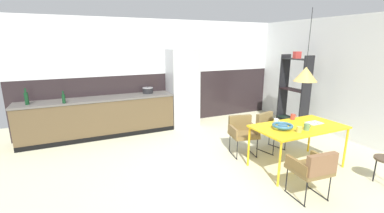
# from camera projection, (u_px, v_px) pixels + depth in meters

# --- Properties ---
(ground_plane) EXTENTS (8.98, 8.98, 0.00)m
(ground_plane) POSITION_uv_depth(u_px,v_px,m) (227.00, 178.00, 4.15)
(ground_plane) COLOR beige
(back_wall_splashback_dark) EXTENTS (6.91, 0.12, 1.35)m
(back_wall_splashback_dark) POSITION_uv_depth(u_px,v_px,m) (162.00, 99.00, 6.86)
(back_wall_splashback_dark) COLOR black
(back_wall_splashback_dark) RESTS_ON ground
(back_wall_panel_upper) EXTENTS (6.91, 0.12, 1.35)m
(back_wall_panel_upper) POSITION_uv_depth(u_px,v_px,m) (161.00, 47.00, 6.54)
(back_wall_panel_upper) COLOR silver
(back_wall_panel_upper) RESTS_ON back_wall_splashback_dark
(side_wall_right) EXTENTS (0.12, 6.64, 2.69)m
(side_wall_right) POSITION_uv_depth(u_px,v_px,m) (373.00, 82.00, 5.21)
(side_wall_right) COLOR silver
(side_wall_right) RESTS_ON ground
(kitchen_counter) EXTENTS (3.40, 0.63, 0.90)m
(kitchen_counter) POSITION_uv_depth(u_px,v_px,m) (100.00, 117.00, 5.94)
(kitchen_counter) COLOR brown
(kitchen_counter) RESTS_ON ground
(refrigerator_column) EXTENTS (0.72, 0.60, 1.97)m
(refrigerator_column) POSITION_uv_depth(u_px,v_px,m) (183.00, 88.00, 6.65)
(refrigerator_column) COLOR #ADAFB2
(refrigerator_column) RESTS_ON ground
(dining_table) EXTENTS (1.55, 0.83, 0.75)m
(dining_table) POSITION_uv_depth(u_px,v_px,m) (299.00, 129.00, 4.38)
(dining_table) COLOR yellow
(dining_table) RESTS_ON ground
(armchair_far_side) EXTENTS (0.57, 0.57, 0.74)m
(armchair_far_side) POSITION_uv_depth(u_px,v_px,m) (269.00, 126.00, 5.19)
(armchair_far_side) COLOR brown
(armchair_far_side) RESTS_ON ground
(armchair_head_of_table) EXTENTS (0.53, 0.51, 0.73)m
(armchair_head_of_table) POSITION_uv_depth(u_px,v_px,m) (313.00, 167.00, 3.49)
(armchair_head_of_table) COLOR brown
(armchair_head_of_table) RESTS_ON ground
(armchair_near_window) EXTENTS (0.57, 0.56, 0.74)m
(armchair_near_window) POSITION_uv_depth(u_px,v_px,m) (242.00, 130.00, 4.98)
(armchair_near_window) COLOR brown
(armchair_near_window) RESTS_ON ground
(fruit_bowl) EXTENTS (0.34, 0.34, 0.08)m
(fruit_bowl) POSITION_uv_depth(u_px,v_px,m) (283.00, 126.00, 4.21)
(fruit_bowl) COLOR #33607F
(fruit_bowl) RESTS_ON dining_table
(open_book) EXTENTS (0.26, 0.20, 0.02)m
(open_book) POSITION_uv_depth(u_px,v_px,m) (314.00, 123.00, 4.52)
(open_book) COLOR white
(open_book) RESTS_ON dining_table
(mug_white_ceramic) EXTENTS (0.13, 0.08, 0.09)m
(mug_white_ceramic) POSITION_uv_depth(u_px,v_px,m) (299.00, 129.00, 4.05)
(mug_white_ceramic) COLOR gold
(mug_white_ceramic) RESTS_ON dining_table
(mug_tall_blue) EXTENTS (0.12, 0.08, 0.09)m
(mug_tall_blue) POSITION_uv_depth(u_px,v_px,m) (276.00, 121.00, 4.48)
(mug_tall_blue) COLOR white
(mug_tall_blue) RESTS_ON dining_table
(mug_dark_espresso) EXTENTS (0.14, 0.09, 0.10)m
(mug_dark_espresso) POSITION_uv_depth(u_px,v_px,m) (307.00, 127.00, 4.16)
(mug_dark_espresso) COLOR #5B8456
(mug_dark_espresso) RESTS_ON dining_table
(mug_glass_clear) EXTENTS (0.13, 0.08, 0.10)m
(mug_glass_clear) POSITION_uv_depth(u_px,v_px,m) (293.00, 117.00, 4.73)
(mug_glass_clear) COLOR #B23D33
(mug_glass_clear) RESTS_ON dining_table
(cooking_pot) EXTENTS (0.26, 0.26, 0.17)m
(cooking_pot) POSITION_uv_depth(u_px,v_px,m) (148.00, 90.00, 6.38)
(cooking_pot) COLOR black
(cooking_pot) RESTS_ON kitchen_counter
(bottle_vinegar_dark) EXTENTS (0.08, 0.08, 0.34)m
(bottle_vinegar_dark) POSITION_uv_depth(u_px,v_px,m) (26.00, 98.00, 5.19)
(bottle_vinegar_dark) COLOR #0F3319
(bottle_vinegar_dark) RESTS_ON kitchen_counter
(bottle_wine_green) EXTENTS (0.07, 0.07, 0.26)m
(bottle_wine_green) POSITION_uv_depth(u_px,v_px,m) (64.00, 98.00, 5.32)
(bottle_wine_green) COLOR #0F3319
(bottle_wine_green) RESTS_ON kitchen_counter
(open_shelf_unit) EXTENTS (0.30, 0.75, 1.91)m
(open_shelf_unit) POSITION_uv_depth(u_px,v_px,m) (294.00, 90.00, 6.33)
(open_shelf_unit) COLOR black
(open_shelf_unit) RESTS_ON ground
(pendant_lamp_over_table_near) EXTENTS (0.37, 0.37, 1.13)m
(pendant_lamp_over_table_near) POSITION_uv_depth(u_px,v_px,m) (306.00, 74.00, 4.14)
(pendant_lamp_over_table_near) COLOR black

